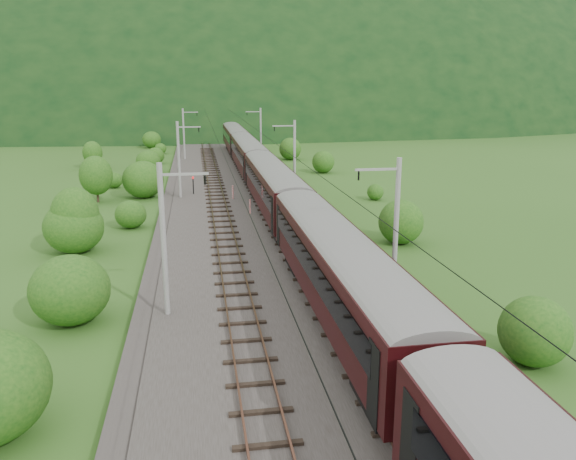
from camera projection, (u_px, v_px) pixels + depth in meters
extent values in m
plane|color=#2D561B|center=(284.00, 312.00, 30.66)|extent=(600.00, 600.00, 0.00)
cube|color=#38332D|center=(262.00, 255.00, 40.17)|extent=(14.00, 220.00, 0.30)
cube|color=brown|center=(218.00, 253.00, 39.59)|extent=(0.08, 220.00, 0.15)
cube|color=brown|center=(239.00, 252.00, 39.82)|extent=(0.08, 220.00, 0.15)
cube|color=black|center=(229.00, 254.00, 39.74)|extent=(2.40, 220.00, 0.12)
cube|color=brown|center=(285.00, 250.00, 40.34)|extent=(0.08, 220.00, 0.15)
cube|color=brown|center=(305.00, 249.00, 40.57)|extent=(0.08, 220.00, 0.15)
cube|color=black|center=(295.00, 251.00, 40.49)|extent=(2.40, 220.00, 0.12)
cylinder|color=gray|center=(164.00, 241.00, 28.60)|extent=(0.28, 0.28, 8.00)
cube|color=gray|center=(184.00, 174.00, 27.93)|extent=(2.40, 0.12, 0.12)
cylinder|color=black|center=(205.00, 180.00, 28.16)|extent=(0.10, 0.10, 0.50)
cylinder|color=gray|center=(179.00, 160.00, 59.16)|extent=(0.28, 0.28, 8.00)
cube|color=gray|center=(189.00, 127.00, 58.49)|extent=(2.40, 0.12, 0.12)
cylinder|color=black|center=(199.00, 130.00, 58.72)|extent=(0.10, 0.10, 0.50)
cylinder|color=gray|center=(184.00, 134.00, 89.71)|extent=(0.28, 0.28, 8.00)
cube|color=gray|center=(190.00, 112.00, 89.04)|extent=(2.40, 0.12, 0.12)
cylinder|color=black|center=(197.00, 114.00, 89.28)|extent=(0.10, 0.10, 0.50)
cylinder|color=gray|center=(186.00, 121.00, 120.27)|extent=(0.28, 0.28, 8.00)
cube|color=gray|center=(191.00, 105.00, 119.60)|extent=(2.40, 0.12, 0.12)
cylinder|color=black|center=(196.00, 106.00, 119.83)|extent=(0.10, 0.10, 0.50)
cylinder|color=gray|center=(188.00, 114.00, 150.83)|extent=(0.28, 0.28, 8.00)
cube|color=gray|center=(192.00, 101.00, 150.16)|extent=(2.40, 0.12, 0.12)
cylinder|color=black|center=(195.00, 102.00, 150.39)|extent=(0.10, 0.10, 0.50)
cylinder|color=gray|center=(396.00, 231.00, 30.54)|extent=(0.28, 0.28, 8.00)
cube|color=gray|center=(377.00, 169.00, 29.49)|extent=(2.40, 0.12, 0.12)
cylinder|color=black|center=(359.00, 176.00, 29.41)|extent=(0.10, 0.10, 0.50)
cylinder|color=gray|center=(295.00, 157.00, 61.10)|extent=(0.28, 0.28, 8.00)
cube|color=gray|center=(284.00, 126.00, 60.05)|extent=(2.40, 0.12, 0.12)
cylinder|color=black|center=(274.00, 129.00, 59.97)|extent=(0.10, 0.10, 0.50)
cylinder|color=gray|center=(261.00, 133.00, 91.65)|extent=(0.28, 0.28, 8.00)
cube|color=gray|center=(253.00, 112.00, 90.61)|extent=(2.40, 0.12, 0.12)
cylinder|color=black|center=(247.00, 114.00, 90.53)|extent=(0.10, 0.10, 0.50)
cylinder|color=gray|center=(244.00, 121.00, 122.21)|extent=(0.28, 0.28, 8.00)
cube|color=gray|center=(238.00, 105.00, 121.16)|extent=(2.40, 0.12, 0.12)
cylinder|color=black|center=(233.00, 106.00, 121.08)|extent=(0.10, 0.10, 0.50)
cylinder|color=gray|center=(234.00, 113.00, 152.76)|extent=(0.28, 0.28, 8.00)
cube|color=gray|center=(229.00, 100.00, 151.72)|extent=(2.40, 0.12, 0.12)
cylinder|color=black|center=(225.00, 102.00, 151.64)|extent=(0.10, 0.10, 0.50)
cylinder|color=black|center=(226.00, 159.00, 38.04)|extent=(0.03, 198.00, 0.03)
cylinder|color=black|center=(295.00, 158.00, 38.79)|extent=(0.03, 198.00, 0.03)
ellipsoid|color=black|center=(203.00, 109.00, 278.93)|extent=(504.00, 360.00, 244.00)
cube|color=black|center=(339.00, 270.00, 27.88)|extent=(3.05, 23.15, 3.16)
cylinder|color=gray|center=(340.00, 243.00, 27.52)|extent=(3.05, 23.03, 3.05)
cube|color=black|center=(308.00, 264.00, 27.54)|extent=(0.05, 20.37, 1.21)
cube|color=black|center=(369.00, 261.00, 28.02)|extent=(0.05, 20.37, 1.21)
cube|color=black|center=(392.00, 392.00, 20.66)|extent=(2.31, 3.37, 0.95)
cube|color=black|center=(307.00, 260.00, 36.13)|extent=(2.31, 3.37, 0.95)
cube|color=black|center=(273.00, 186.00, 50.70)|extent=(3.05, 23.15, 3.16)
cylinder|color=gray|center=(273.00, 171.00, 50.34)|extent=(3.05, 23.03, 3.05)
cube|color=black|center=(256.00, 183.00, 50.36)|extent=(0.05, 20.37, 1.21)
cube|color=black|center=(290.00, 182.00, 50.84)|extent=(0.05, 20.37, 1.21)
cube|color=black|center=(288.00, 230.00, 43.48)|extent=(2.31, 3.37, 0.95)
cube|color=black|center=(263.00, 192.00, 58.95)|extent=(2.31, 3.37, 0.95)
cube|color=black|center=(248.00, 154.00, 73.51)|extent=(3.05, 23.15, 3.16)
cylinder|color=gray|center=(248.00, 144.00, 73.16)|extent=(3.05, 23.03, 3.05)
cube|color=black|center=(237.00, 152.00, 73.18)|extent=(0.05, 20.37, 1.21)
cube|color=black|center=(260.00, 151.00, 73.66)|extent=(0.05, 20.37, 1.21)
cube|color=black|center=(255.00, 180.00, 66.30)|extent=(2.31, 3.37, 0.95)
cube|color=black|center=(244.00, 162.00, 81.77)|extent=(2.31, 3.37, 0.95)
cube|color=black|center=(235.00, 138.00, 96.33)|extent=(3.05, 23.15, 3.16)
cylinder|color=gray|center=(235.00, 129.00, 95.97)|extent=(3.05, 23.03, 3.05)
cube|color=black|center=(226.00, 136.00, 96.00)|extent=(0.05, 20.37, 1.21)
cube|color=black|center=(244.00, 135.00, 96.48)|extent=(0.05, 20.37, 1.21)
cube|color=black|center=(239.00, 155.00, 89.12)|extent=(2.31, 3.37, 0.95)
cube|color=black|center=(233.00, 145.00, 104.59)|extent=(2.31, 3.37, 0.95)
cube|color=#131C98|center=(225.00, 124.00, 128.19)|extent=(3.05, 18.94, 3.16)
cylinder|color=gray|center=(225.00, 118.00, 127.83)|extent=(3.05, 18.84, 3.05)
cube|color=black|center=(218.00, 123.00, 127.86)|extent=(0.05, 16.66, 1.21)
cube|color=black|center=(232.00, 123.00, 128.34)|extent=(0.05, 16.66, 1.21)
cube|color=black|center=(227.00, 136.00, 122.38)|extent=(2.31, 3.37, 0.95)
cube|color=black|center=(224.00, 131.00, 135.04)|extent=(2.31, 3.37, 0.95)
cube|color=yellow|center=(223.00, 123.00, 137.10)|extent=(3.11, 0.50, 2.84)
cube|color=yellow|center=(227.00, 128.00, 119.40)|extent=(3.11, 0.50, 2.84)
cube|color=black|center=(224.00, 114.00, 130.51)|extent=(0.08, 1.60, 0.95)
cylinder|color=red|center=(233.00, 192.00, 59.01)|extent=(0.15, 0.15, 1.43)
cylinder|color=red|center=(250.00, 206.00, 52.31)|extent=(0.14, 0.14, 1.35)
cylinder|color=black|center=(193.00, 186.00, 61.62)|extent=(0.12, 0.12, 1.77)
sphere|color=red|center=(193.00, 178.00, 61.39)|extent=(0.21, 0.21, 0.21)
ellipsoid|color=#1B4D14|center=(70.00, 290.00, 28.75)|extent=(4.05, 4.05, 3.64)
ellipsoid|color=#1B4D14|center=(74.00, 227.00, 40.94)|extent=(4.31, 4.31, 3.88)
ellipsoid|color=#1B4D14|center=(131.00, 214.00, 48.13)|extent=(2.68, 2.68, 2.41)
ellipsoid|color=#1B4D14|center=(143.00, 180.00, 60.83)|extent=(4.46, 4.46, 4.01)
ellipsoid|color=#1B4D14|center=(114.00, 180.00, 66.82)|extent=(2.11, 2.11, 1.90)
ellipsoid|color=#1B4D14|center=(148.00, 161.00, 78.40)|extent=(3.43, 3.43, 3.08)
ellipsoid|color=#1B4D14|center=(155.00, 156.00, 86.89)|extent=(2.81, 2.81, 2.53)
ellipsoid|color=#1B4D14|center=(160.00, 149.00, 99.53)|extent=(2.08, 2.08, 1.87)
ellipsoid|color=#1B4D14|center=(152.00, 140.00, 108.36)|extent=(3.56, 3.56, 3.21)
ellipsoid|color=#1B4D14|center=(143.00, 133.00, 117.08)|extent=(4.53, 4.53, 4.08)
cylinder|color=black|center=(77.00, 235.00, 41.09)|extent=(0.24, 0.24, 2.66)
ellipsoid|color=#1B4D14|center=(75.00, 215.00, 40.70)|extent=(3.42, 3.42, 4.10)
cylinder|color=black|center=(97.00, 190.00, 58.68)|extent=(0.24, 0.24, 2.66)
ellipsoid|color=#1B4D14|center=(96.00, 175.00, 58.30)|extent=(3.41, 3.41, 4.10)
cylinder|color=black|center=(93.00, 161.00, 81.97)|extent=(0.24, 0.24, 2.19)
ellipsoid|color=#1B4D14|center=(93.00, 153.00, 81.65)|extent=(2.81, 2.81, 3.37)
ellipsoid|color=#1B4D14|center=(534.00, 334.00, 24.60)|extent=(3.12, 3.12, 2.81)
ellipsoid|color=#1B4D14|center=(401.00, 224.00, 43.35)|extent=(3.47, 3.47, 3.12)
ellipsoid|color=#1B4D14|center=(375.00, 193.00, 59.87)|extent=(1.75, 1.75, 1.58)
ellipsoid|color=#1B4D14|center=(323.00, 163.00, 78.04)|extent=(3.11, 3.11, 2.80)
ellipsoid|color=#1B4D14|center=(290.00, 150.00, 91.50)|extent=(3.59, 3.59, 3.23)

